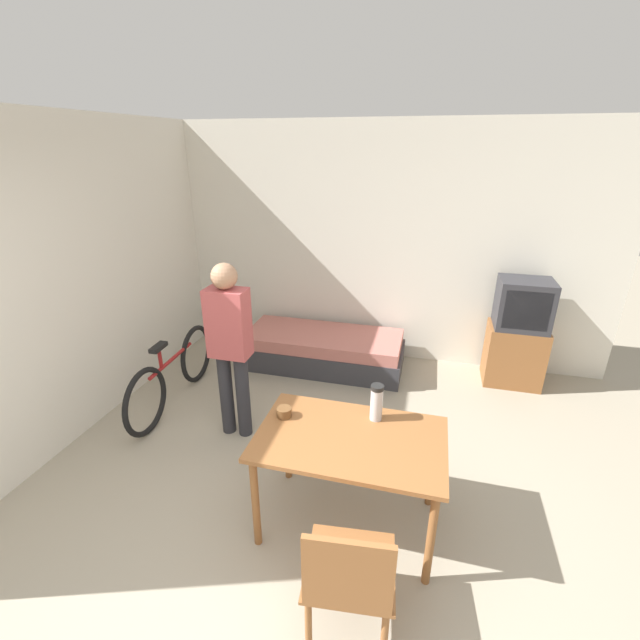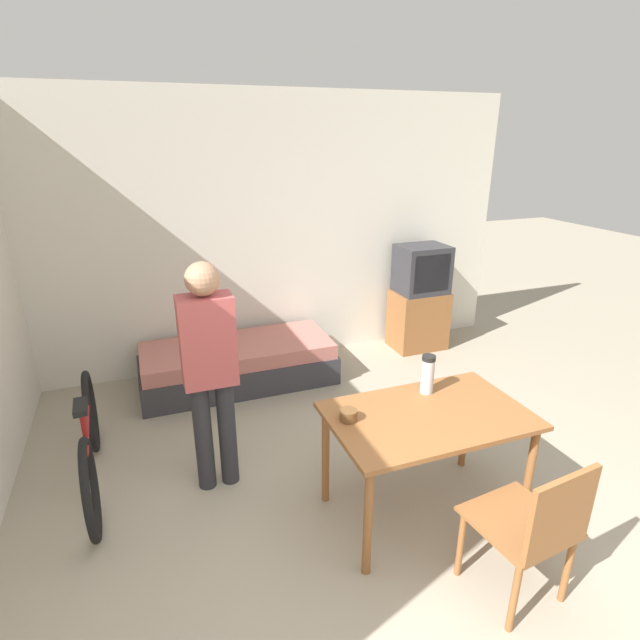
{
  "view_description": "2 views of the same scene",
  "coord_description": "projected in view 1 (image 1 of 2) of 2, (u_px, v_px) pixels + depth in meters",
  "views": [
    {
      "loc": [
        0.7,
        -1.4,
        2.44
      ],
      "look_at": [
        -0.16,
        1.87,
        1.04
      ],
      "focal_mm": 24.0,
      "sensor_mm": 36.0,
      "label": 1
    },
    {
      "loc": [
        -1.2,
        -1.41,
        2.3
      ],
      "look_at": [
        0.1,
        2.07,
        0.9
      ],
      "focal_mm": 28.0,
      "sensor_mm": 36.0,
      "label": 2
    }
  ],
  "objects": [
    {
      "name": "ground_plane",
      "position": [
        262.0,
        624.0,
        2.35
      ],
      "size": [
        20.0,
        20.0,
        0.0
      ],
      "primitive_type": "plane",
      "color": "#9E937F"
    },
    {
      "name": "wall_left",
      "position": [
        96.0,
        273.0,
        3.89
      ],
      "size": [
        0.06,
        4.43,
        2.7
      ],
      "color": "silver",
      "rests_on": "ground_plane"
    },
    {
      "name": "person_standing",
      "position": [
        230.0,
        341.0,
        3.57
      ],
      "size": [
        0.34,
        0.21,
        1.59
      ],
      "color": "#28282D",
      "rests_on": "ground_plane"
    },
    {
      "name": "thermos_flask",
      "position": [
        377.0,
        401.0,
        2.83
      ],
      "size": [
        0.09,
        0.09,
        0.26
      ],
      "color": "#B7B7BC",
      "rests_on": "dining_table"
    },
    {
      "name": "bicycle",
      "position": [
        173.0,
        374.0,
        4.24
      ],
      "size": [
        0.12,
        1.59,
        0.73
      ],
      "color": "black",
      "rests_on": "ground_plane"
    },
    {
      "name": "daybed",
      "position": [
        323.0,
        350.0,
        5.02
      ],
      "size": [
        1.83,
        0.77,
        0.41
      ],
      "color": "#333338",
      "rests_on": "ground_plane"
    },
    {
      "name": "mate_bowl",
      "position": [
        284.0,
        412.0,
        2.9
      ],
      "size": [
        0.1,
        0.1,
        0.07
      ],
      "color": "brown",
      "rests_on": "dining_table"
    },
    {
      "name": "wooden_chair",
      "position": [
        349.0,
        576.0,
        2.08
      ],
      "size": [
        0.5,
        0.5,
        0.86
      ],
      "color": "brown",
      "rests_on": "ground_plane"
    },
    {
      "name": "dining_table",
      "position": [
        350.0,
        448.0,
        2.74
      ],
      "size": [
        1.2,
        0.75,
        0.72
      ],
      "color": "brown",
      "rests_on": "ground_plane"
    },
    {
      "name": "wall_back",
      "position": [
        368.0,
        246.0,
        4.93
      ],
      "size": [
        5.41,
        0.06,
        2.7
      ],
      "color": "silver",
      "rests_on": "ground_plane"
    },
    {
      "name": "tv",
      "position": [
        518.0,
        334.0,
        4.53
      ],
      "size": [
        0.58,
        0.42,
        1.17
      ],
      "color": "brown",
      "rests_on": "ground_plane"
    }
  ]
}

